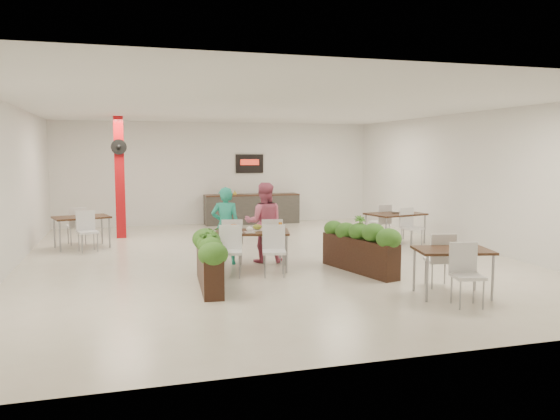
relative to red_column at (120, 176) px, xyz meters
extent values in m
plane|color=beige|center=(3.00, -3.79, -1.64)|extent=(12.00, 12.00, 0.00)
cube|color=white|center=(3.00, 2.21, -0.04)|extent=(10.00, 0.10, 3.20)
cube|color=white|center=(3.00, -9.79, -0.04)|extent=(10.00, 0.10, 3.20)
cube|color=white|center=(-2.00, -3.79, -0.04)|extent=(0.10, 12.00, 3.20)
cube|color=white|center=(8.00, -3.79, -0.04)|extent=(0.10, 12.00, 3.20)
cube|color=white|center=(3.00, -3.79, 1.56)|extent=(10.00, 12.00, 0.04)
cube|color=#AC0B10|center=(0.00, 0.01, -0.04)|extent=(0.25, 0.25, 3.20)
cylinder|color=black|center=(0.00, -0.17, 0.76)|extent=(0.40, 0.06, 0.40)
sphere|color=black|center=(0.00, -0.21, 0.76)|extent=(0.12, 0.12, 0.12)
cube|color=#312F2C|center=(4.00, 1.86, -1.19)|extent=(3.00, 0.60, 0.90)
cube|color=black|center=(4.00, 1.86, -0.72)|extent=(3.00, 0.62, 0.04)
cube|color=black|center=(4.00, 2.17, 0.26)|extent=(0.90, 0.04, 0.60)
cube|color=red|center=(4.00, 2.14, 0.31)|extent=(0.60, 0.02, 0.18)
imported|color=maroon|center=(3.20, 1.86, -0.61)|extent=(0.09, 0.09, 0.19)
imported|color=gold|center=(3.45, 1.86, -0.62)|extent=(0.13, 0.13, 0.17)
cube|color=black|center=(2.45, -4.85, -0.91)|extent=(1.55, 1.10, 0.04)
cylinder|color=gray|center=(1.75, -5.03, -1.29)|extent=(0.04, 0.04, 0.71)
cylinder|color=gray|center=(2.99, -5.32, -1.29)|extent=(0.04, 0.04, 0.71)
cylinder|color=gray|center=(1.90, -4.37, -1.29)|extent=(0.04, 0.04, 0.71)
cylinder|color=gray|center=(3.15, -4.66, -1.29)|extent=(0.04, 0.04, 0.71)
cube|color=white|center=(2.20, -4.17, -1.19)|extent=(0.51, 0.51, 0.05)
cube|color=white|center=(2.15, -4.36, -0.94)|extent=(0.42, 0.14, 0.45)
cylinder|color=gray|center=(2.40, -4.04, -1.43)|extent=(0.02, 0.02, 0.43)
cylinder|color=gray|center=(2.07, -3.97, -1.43)|extent=(0.02, 0.02, 0.43)
cylinder|color=gray|center=(2.32, -4.38, -1.43)|extent=(0.02, 0.02, 0.43)
cylinder|color=gray|center=(1.99, -4.30, -1.43)|extent=(0.02, 0.02, 0.43)
cube|color=white|center=(2.97, -4.35, -1.19)|extent=(0.51, 0.51, 0.05)
cube|color=white|center=(2.93, -4.54, -0.94)|extent=(0.42, 0.14, 0.45)
cylinder|color=gray|center=(3.18, -4.23, -1.43)|extent=(0.02, 0.02, 0.43)
cylinder|color=gray|center=(2.85, -4.15, -1.43)|extent=(0.02, 0.02, 0.43)
cylinder|color=gray|center=(3.10, -4.56, -1.43)|extent=(0.02, 0.02, 0.43)
cylinder|color=gray|center=(2.77, -4.48, -1.43)|extent=(0.02, 0.02, 0.43)
cube|color=white|center=(1.92, -5.34, -1.19)|extent=(0.51, 0.51, 0.05)
cube|color=white|center=(1.96, -5.15, -0.94)|extent=(0.42, 0.14, 0.45)
cylinder|color=gray|center=(1.72, -5.47, -1.43)|extent=(0.02, 0.02, 0.43)
cylinder|color=gray|center=(2.05, -5.54, -1.43)|extent=(0.02, 0.02, 0.43)
cylinder|color=gray|center=(1.79, -5.13, -1.43)|extent=(0.02, 0.02, 0.43)
cylinder|color=gray|center=(2.12, -5.21, -1.43)|extent=(0.02, 0.02, 0.43)
cube|color=white|center=(2.70, -5.52, -1.19)|extent=(0.51, 0.51, 0.05)
cube|color=white|center=(2.74, -5.34, -0.94)|extent=(0.42, 0.14, 0.45)
cylinder|color=gray|center=(2.49, -5.65, -1.43)|extent=(0.02, 0.02, 0.43)
cylinder|color=gray|center=(2.83, -5.73, -1.43)|extent=(0.02, 0.02, 0.43)
cylinder|color=gray|center=(2.57, -5.32, -1.43)|extent=(0.02, 0.02, 0.43)
cylinder|color=gray|center=(2.90, -5.40, -1.43)|extent=(0.02, 0.02, 0.43)
cube|color=white|center=(2.08, -4.86, -0.89)|extent=(0.36, 0.36, 0.01)
ellipsoid|color=brown|center=(2.08, -4.86, -0.81)|extent=(0.22, 0.22, 0.13)
cube|color=white|center=(2.57, -4.75, -0.89)|extent=(0.31, 0.31, 0.01)
ellipsoid|color=gold|center=(2.57, -4.75, -0.82)|extent=(0.18, 0.18, 0.11)
cube|color=white|center=(2.81, -5.06, -0.89)|extent=(0.31, 0.31, 0.01)
ellipsoid|color=#531710|center=(2.81, -5.06, -0.83)|extent=(0.16, 0.16, 0.10)
cube|color=white|center=(2.36, -5.01, -0.89)|extent=(0.22, 0.22, 0.01)
ellipsoid|color=white|center=(2.36, -5.01, -0.84)|extent=(0.12, 0.12, 0.07)
cylinder|color=orange|center=(3.02, -4.83, -0.82)|extent=(0.07, 0.07, 0.15)
imported|color=brown|center=(1.93, -4.62, -0.84)|extent=(0.12, 0.12, 0.10)
imported|color=teal|center=(2.05, -4.20, -0.86)|extent=(0.64, 0.50, 1.57)
imported|color=#DF6385|center=(2.85, -4.20, -0.82)|extent=(0.92, 0.79, 1.65)
cube|color=black|center=(1.43, -6.02, -1.33)|extent=(0.44, 1.88, 0.62)
ellipsoid|color=#225518|center=(1.38, -6.80, -0.90)|extent=(0.40, 0.40, 0.32)
ellipsoid|color=#225518|center=(1.41, -6.41, -0.90)|extent=(0.40, 0.40, 0.32)
ellipsoid|color=#225518|center=(1.43, -6.02, -0.90)|extent=(0.40, 0.40, 0.32)
ellipsoid|color=#225518|center=(1.46, -5.63, -0.90)|extent=(0.40, 0.40, 0.32)
ellipsoid|color=#225518|center=(1.49, -5.24, -0.90)|extent=(0.40, 0.40, 0.32)
imported|color=#225518|center=(1.43, -6.02, -0.82)|extent=(0.36, 0.31, 0.40)
cube|color=black|center=(4.35, -5.60, -1.32)|extent=(0.79, 1.97, 0.65)
ellipsoid|color=#225518|center=(4.55, -6.40, -0.87)|extent=(0.40, 0.40, 0.32)
ellipsoid|color=#225518|center=(4.45, -6.00, -0.87)|extent=(0.40, 0.40, 0.32)
ellipsoid|color=#225518|center=(4.35, -5.60, -0.87)|extent=(0.40, 0.40, 0.32)
ellipsoid|color=#225518|center=(4.25, -5.20, -0.87)|extent=(0.40, 0.40, 0.32)
ellipsoid|color=#225518|center=(4.15, -4.81, -0.87)|extent=(0.40, 0.40, 0.32)
imported|color=#225518|center=(4.35, -5.60, -0.78)|extent=(0.24, 0.24, 0.42)
cube|color=black|center=(-0.89, -1.36, -0.91)|extent=(1.41, 1.13, 0.04)
cylinder|color=gray|center=(-1.33, -1.85, -1.29)|extent=(0.04, 0.04, 0.71)
cylinder|color=gray|center=(-0.26, -1.54, -1.29)|extent=(0.04, 0.04, 0.71)
cylinder|color=gray|center=(-1.52, -1.18, -1.29)|extent=(0.04, 0.04, 0.71)
cylinder|color=gray|center=(-0.46, -0.87, -1.29)|extent=(0.04, 0.04, 0.71)
cube|color=white|center=(-1.06, -0.78, -1.19)|extent=(0.52, 0.52, 0.05)
cube|color=white|center=(-1.01, -0.97, -0.94)|extent=(0.41, 0.15, 0.45)
cylinder|color=gray|center=(-0.94, -0.57, -1.43)|extent=(0.02, 0.02, 0.43)
cylinder|color=gray|center=(-1.27, -0.67, -1.43)|extent=(0.02, 0.02, 0.43)
cylinder|color=gray|center=(-0.85, -0.90, -1.43)|extent=(0.02, 0.02, 0.43)
cylinder|color=gray|center=(-1.17, -0.99, -1.43)|extent=(0.02, 0.02, 0.43)
cube|color=white|center=(-0.73, -1.94, -1.19)|extent=(0.52, 0.52, 0.05)
cube|color=white|center=(-0.78, -1.76, -0.94)|extent=(0.41, 0.15, 0.45)
cylinder|color=gray|center=(-0.84, -2.15, -1.43)|extent=(0.02, 0.02, 0.43)
cylinder|color=gray|center=(-0.52, -2.05, -1.43)|extent=(0.02, 0.02, 0.43)
cylinder|color=gray|center=(-0.94, -1.82, -1.43)|extent=(0.02, 0.02, 0.43)
cylinder|color=gray|center=(-0.61, -1.73, -1.43)|extent=(0.02, 0.02, 0.43)
imported|color=white|center=(-0.89, -1.36, -0.87)|extent=(0.22, 0.22, 0.05)
cube|color=black|center=(6.60, -2.79, -0.91)|extent=(1.51, 1.17, 0.04)
cylinder|color=gray|center=(6.08, -3.30, -1.29)|extent=(0.04, 0.04, 0.71)
cylinder|color=gray|center=(7.28, -3.04, -1.29)|extent=(0.04, 0.04, 0.71)
cylinder|color=gray|center=(5.91, -2.54, -1.29)|extent=(0.04, 0.04, 0.71)
cylinder|color=gray|center=(7.11, -2.28, -1.29)|extent=(0.04, 0.04, 0.71)
cube|color=white|center=(6.47, -2.20, -1.19)|extent=(0.50, 0.50, 0.05)
cube|color=white|center=(6.51, -2.39, -0.94)|extent=(0.42, 0.13, 0.45)
cylinder|color=gray|center=(6.60, -2.00, -1.43)|extent=(0.02, 0.02, 0.43)
cylinder|color=gray|center=(6.26, -2.07, -1.43)|extent=(0.02, 0.02, 0.43)
cylinder|color=gray|center=(6.67, -2.33, -1.43)|extent=(0.02, 0.02, 0.43)
cylinder|color=gray|center=(6.34, -2.40, -1.43)|extent=(0.02, 0.02, 0.43)
cube|color=white|center=(6.72, -3.37, -1.19)|extent=(0.50, 0.50, 0.05)
cube|color=white|center=(6.68, -3.19, -0.94)|extent=(0.42, 0.13, 0.45)
cylinder|color=gray|center=(6.59, -3.58, -1.43)|extent=(0.02, 0.02, 0.43)
cylinder|color=gray|center=(6.93, -3.50, -1.43)|extent=(0.02, 0.02, 0.43)
cylinder|color=gray|center=(6.52, -3.24, -1.43)|extent=(0.02, 0.02, 0.43)
cylinder|color=gray|center=(6.85, -3.17, -1.43)|extent=(0.02, 0.02, 0.43)
imported|color=white|center=(6.60, -2.79, -0.87)|extent=(0.22, 0.22, 0.05)
cube|color=black|center=(5.03, -7.63, -0.91)|extent=(1.28, 0.99, 0.04)
cylinder|color=gray|center=(4.46, -7.83, -1.29)|extent=(0.04, 0.04, 0.71)
cylinder|color=gray|center=(5.45, -8.05, -1.29)|extent=(0.04, 0.04, 0.71)
cylinder|color=gray|center=(4.60, -7.21, -1.29)|extent=(0.04, 0.04, 0.71)
cylinder|color=gray|center=(5.59, -7.43, -1.29)|extent=(0.04, 0.04, 0.71)
cube|color=white|center=(5.16, -7.05, -1.19)|extent=(0.50, 0.50, 0.05)
cube|color=white|center=(5.12, -7.23, -0.94)|extent=(0.42, 0.13, 0.45)
cylinder|color=gray|center=(5.36, -6.92, -1.43)|extent=(0.02, 0.02, 0.43)
cylinder|color=gray|center=(5.03, -6.84, -1.43)|extent=(0.02, 0.02, 0.43)
cylinder|color=gray|center=(5.29, -7.25, -1.43)|extent=(0.02, 0.02, 0.43)
cylinder|color=gray|center=(4.95, -7.17, -1.43)|extent=(0.02, 0.02, 0.43)
cube|color=white|center=(4.89, -8.22, -1.19)|extent=(0.50, 0.50, 0.05)
cube|color=white|center=(4.94, -8.03, -0.94)|extent=(0.42, 0.13, 0.45)
cylinder|color=gray|center=(4.69, -8.34, -1.43)|extent=(0.02, 0.02, 0.43)
cylinder|color=gray|center=(5.02, -8.42, -1.43)|extent=(0.02, 0.02, 0.43)
cylinder|color=gray|center=(4.77, -8.01, -1.43)|extent=(0.02, 0.02, 0.43)
cylinder|color=gray|center=(5.10, -8.09, -1.43)|extent=(0.02, 0.02, 0.43)
camera|label=1|loc=(0.09, -14.98, 0.61)|focal=35.00mm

